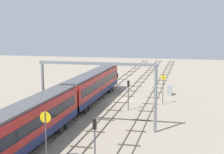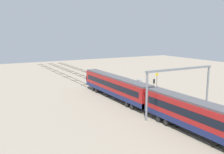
{
  "view_description": "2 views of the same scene",
  "coord_description": "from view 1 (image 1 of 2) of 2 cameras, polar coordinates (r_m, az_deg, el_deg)",
  "views": [
    {
      "loc": [
        -54.99,
        -10.56,
        12.37
      ],
      "look_at": [
        4.07,
        3.1,
        3.21
      ],
      "focal_mm": 53.22,
      "sensor_mm": 36.0,
      "label": 1
    },
    {
      "loc": [
        -48.08,
        31.02,
        14.11
      ],
      "look_at": [
        4.04,
        1.91,
        3.55
      ],
      "focal_mm": 40.0,
      "sensor_mm": 36.0,
      "label": 2
    }
  ],
  "objects": [
    {
      "name": "relay_cabinet",
      "position": [
        61.79,
        9.88,
        -2.23
      ],
      "size": [
        1.39,
        0.78,
        1.81
      ],
      "color": "gray",
      "rests_on": "ground"
    },
    {
      "name": "speed_sign_mid_trackside",
      "position": [
        30.93,
        -11.33,
        -8.71
      ],
      "size": [
        0.14,
        1.05,
        4.85
      ],
      "color": "#4C4C51",
      "rests_on": "ground"
    },
    {
      "name": "overhead_gantry",
      "position": [
        40.08,
        -2.6,
        -0.56
      ],
      "size": [
        0.4,
        14.79,
        8.22
      ],
      "color": "slate",
      "rests_on": "ground"
    },
    {
      "name": "signal_light_trackside_approach",
      "position": [
        49.46,
        2.83,
        -2.4
      ],
      "size": [
        0.31,
        0.32,
        4.51
      ],
      "color": "#4C4C51",
      "rests_on": "ground"
    },
    {
      "name": "speed_sign_near_foreground",
      "position": [
        53.6,
        8.76,
        -1.49
      ],
      "size": [
        0.14,
        0.84,
        4.83
      ],
      "color": "#4C4C51",
      "rests_on": "ground"
    },
    {
      "name": "signal_light_trackside_departure",
      "position": [
        28.57,
        -2.99,
        -10.39
      ],
      "size": [
        0.31,
        0.32,
        4.72
      ],
      "color": "#4C4C51",
      "rests_on": "ground"
    },
    {
      "name": "ground_plane",
      "position": [
        57.35,
        2.1,
        -3.87
      ],
      "size": [
        152.52,
        152.52,
        0.0
      ],
      "primitive_type": "plane",
      "color": "gray"
    },
    {
      "name": "track_with_train",
      "position": [
        58.4,
        -2.5,
        -3.58
      ],
      "size": [
        136.52,
        2.4,
        0.16
      ],
      "color": "#59544C",
      "rests_on": "ground"
    },
    {
      "name": "train",
      "position": [
        33.82,
        -14.73,
        -8.39
      ],
      "size": [
        75.2,
        3.24,
        4.8
      ],
      "color": "maroon",
      "rests_on": "ground"
    },
    {
      "name": "track_second_near",
      "position": [
        57.33,
        2.1,
        -3.81
      ],
      "size": [
        136.52,
        2.4,
        0.16
      ],
      "color": "#59544C",
      "rests_on": "ground"
    },
    {
      "name": "track_near_foreground",
      "position": [
        56.65,
        6.85,
        -4.02
      ],
      "size": [
        136.52,
        2.4,
        0.16
      ],
      "color": "#59544C",
      "rests_on": "ground"
    }
  ]
}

